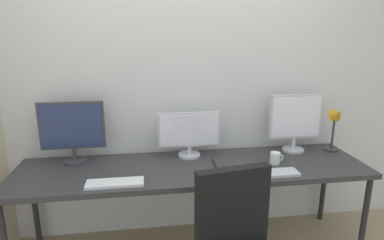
{
  "coord_description": "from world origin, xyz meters",
  "views": [
    {
      "loc": [
        -0.33,
        -1.66,
        1.72
      ],
      "look_at": [
        0.0,
        0.65,
        1.09
      ],
      "focal_mm": 30.27,
      "sensor_mm": 36.0,
      "label": 1
    }
  ],
  "objects_px": {
    "desk": "(193,172)",
    "monitor_right": "(295,120)",
    "coffee_mug": "(275,158)",
    "keyboard_left": "(115,183)",
    "monitor_left": "(72,129)",
    "monitor_center": "(189,133)",
    "computer_mouse": "(219,175)",
    "desk_lamp": "(336,121)",
    "laptop_closed": "(236,164)",
    "keyboard_right": "(275,173)"
  },
  "relations": [
    {
      "from": "desk",
      "to": "monitor_right",
      "type": "bearing_deg",
      "value": 13.27
    },
    {
      "from": "desk",
      "to": "coffee_mug",
      "type": "xyz_separation_m",
      "value": [
        0.64,
        -0.04,
        0.09
      ]
    },
    {
      "from": "monitor_right",
      "to": "keyboard_left",
      "type": "bearing_deg",
      "value": -163.15
    },
    {
      "from": "keyboard_left",
      "to": "coffee_mug",
      "type": "height_order",
      "value": "coffee_mug"
    },
    {
      "from": "monitor_left",
      "to": "keyboard_left",
      "type": "height_order",
      "value": "monitor_left"
    },
    {
      "from": "monitor_center",
      "to": "monitor_right",
      "type": "relative_size",
      "value": 1.04
    },
    {
      "from": "desk",
      "to": "monitor_right",
      "type": "height_order",
      "value": "monitor_right"
    },
    {
      "from": "desk",
      "to": "computer_mouse",
      "type": "relative_size",
      "value": 27.58
    },
    {
      "from": "monitor_center",
      "to": "desk_lamp",
      "type": "xyz_separation_m",
      "value": [
        1.22,
        -0.07,
        0.07
      ]
    },
    {
      "from": "monitor_left",
      "to": "monitor_right",
      "type": "height_order",
      "value": "monitor_right"
    },
    {
      "from": "desk_lamp",
      "to": "coffee_mug",
      "type": "xyz_separation_m",
      "value": [
        -0.58,
        -0.18,
        -0.22
      ]
    },
    {
      "from": "desk_lamp",
      "to": "keyboard_left",
      "type": "height_order",
      "value": "desk_lamp"
    },
    {
      "from": "desk",
      "to": "monitor_right",
      "type": "distance_m",
      "value": 0.98
    },
    {
      "from": "desk_lamp",
      "to": "laptop_closed",
      "type": "height_order",
      "value": "desk_lamp"
    },
    {
      "from": "monitor_center",
      "to": "laptop_closed",
      "type": "distance_m",
      "value": 0.44
    },
    {
      "from": "monitor_left",
      "to": "keyboard_left",
      "type": "relative_size",
      "value": 1.27
    },
    {
      "from": "keyboard_right",
      "to": "coffee_mug",
      "type": "xyz_separation_m",
      "value": [
        0.08,
        0.19,
        0.04
      ]
    },
    {
      "from": "computer_mouse",
      "to": "laptop_closed",
      "type": "bearing_deg",
      "value": 48.99
    },
    {
      "from": "desk_lamp",
      "to": "keyboard_left",
      "type": "xyz_separation_m",
      "value": [
        -1.78,
        -0.37,
        -0.26
      ]
    },
    {
      "from": "monitor_center",
      "to": "coffee_mug",
      "type": "xyz_separation_m",
      "value": [
        0.64,
        -0.25,
        -0.15
      ]
    },
    {
      "from": "monitor_right",
      "to": "coffee_mug",
      "type": "bearing_deg",
      "value": -136.42
    },
    {
      "from": "computer_mouse",
      "to": "coffee_mug",
      "type": "height_order",
      "value": "coffee_mug"
    },
    {
      "from": "monitor_left",
      "to": "monitor_center",
      "type": "height_order",
      "value": "monitor_left"
    },
    {
      "from": "monitor_left",
      "to": "monitor_right",
      "type": "distance_m",
      "value": 1.8
    },
    {
      "from": "desk",
      "to": "laptop_closed",
      "type": "relative_size",
      "value": 8.27
    },
    {
      "from": "keyboard_left",
      "to": "monitor_left",
      "type": "bearing_deg",
      "value": 127.55
    },
    {
      "from": "keyboard_left",
      "to": "computer_mouse",
      "type": "bearing_deg",
      "value": 0.49
    },
    {
      "from": "desk_lamp",
      "to": "monitor_right",
      "type": "bearing_deg",
      "value": 167.6
    },
    {
      "from": "desk_lamp",
      "to": "keyboard_right",
      "type": "relative_size",
      "value": 1.21
    },
    {
      "from": "monitor_center",
      "to": "monitor_right",
      "type": "height_order",
      "value": "monitor_right"
    },
    {
      "from": "computer_mouse",
      "to": "coffee_mug",
      "type": "bearing_deg",
      "value": 21.14
    },
    {
      "from": "monitor_right",
      "to": "keyboard_left",
      "type": "relative_size",
      "value": 1.28
    },
    {
      "from": "laptop_closed",
      "to": "desk",
      "type": "bearing_deg",
      "value": 177.03
    },
    {
      "from": "desk",
      "to": "monitor_center",
      "type": "xyz_separation_m",
      "value": [
        0.0,
        0.21,
        0.25
      ]
    },
    {
      "from": "monitor_center",
      "to": "monitor_right",
      "type": "distance_m",
      "value": 0.9
    },
    {
      "from": "monitor_right",
      "to": "laptop_closed",
      "type": "distance_m",
      "value": 0.67
    },
    {
      "from": "keyboard_right",
      "to": "computer_mouse",
      "type": "bearing_deg",
      "value": 179.15
    },
    {
      "from": "laptop_closed",
      "to": "desk_lamp",
      "type": "bearing_deg",
      "value": 11.73
    },
    {
      "from": "laptop_closed",
      "to": "keyboard_right",
      "type": "bearing_deg",
      "value": -40.1
    },
    {
      "from": "keyboard_left",
      "to": "computer_mouse",
      "type": "distance_m",
      "value": 0.71
    },
    {
      "from": "monitor_center",
      "to": "coffee_mug",
      "type": "bearing_deg",
      "value": -21.23
    },
    {
      "from": "keyboard_right",
      "to": "laptop_closed",
      "type": "xyz_separation_m",
      "value": [
        -0.23,
        0.21,
        0.0
      ]
    },
    {
      "from": "keyboard_right",
      "to": "computer_mouse",
      "type": "relative_size",
      "value": 3.49
    },
    {
      "from": "keyboard_left",
      "to": "desk",
      "type": "bearing_deg",
      "value": 22.33
    },
    {
      "from": "monitor_left",
      "to": "laptop_closed",
      "type": "xyz_separation_m",
      "value": [
        1.23,
        -0.24,
        -0.26
      ]
    },
    {
      "from": "desk_lamp",
      "to": "laptop_closed",
      "type": "distance_m",
      "value": 0.95
    },
    {
      "from": "desk",
      "to": "keyboard_right",
      "type": "bearing_deg",
      "value": -22.33
    },
    {
      "from": "keyboard_right",
      "to": "coffee_mug",
      "type": "relative_size",
      "value": 3.16
    },
    {
      "from": "monitor_center",
      "to": "computer_mouse",
      "type": "height_order",
      "value": "monitor_center"
    },
    {
      "from": "keyboard_right",
      "to": "monitor_left",
      "type": "bearing_deg",
      "value": 163.15
    }
  ]
}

